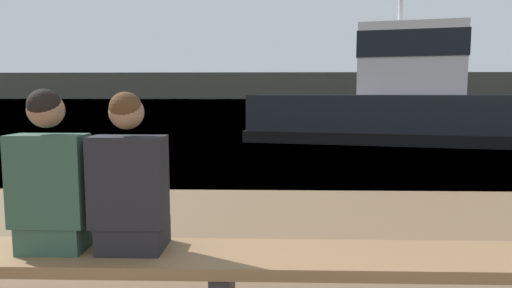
% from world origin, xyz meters
% --- Properties ---
extents(water_surface, '(240.00, 240.00, 0.00)m').
position_xyz_m(water_surface, '(0.00, 126.96, 0.00)').
color(water_surface, teal).
rests_on(water_surface, ground).
extents(far_shoreline, '(600.00, 12.00, 7.71)m').
position_xyz_m(far_shoreline, '(0.00, 140.03, 3.85)').
color(far_shoreline, '#4C4C42').
rests_on(far_shoreline, ground).
extents(bench_main, '(7.78, 0.55, 0.46)m').
position_xyz_m(bench_main, '(-0.00, 2.96, 0.38)').
color(bench_main, brown).
rests_on(bench_main, ground).
extents(person_left, '(0.45, 0.37, 1.01)m').
position_xyz_m(person_left, '(-1.06, 2.95, 0.91)').
color(person_left, '#2D4C3D').
rests_on(person_left, bench_main).
extents(person_right, '(0.45, 0.37, 1.00)m').
position_xyz_m(person_right, '(-0.57, 2.95, 0.89)').
color(person_right, black).
rests_on(person_right, bench_main).
extents(tugboat_red, '(9.16, 5.02, 5.64)m').
position_xyz_m(tugboat_red, '(4.17, 14.28, 1.10)').
color(tugboat_red, black).
rests_on(tugboat_red, water_surface).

